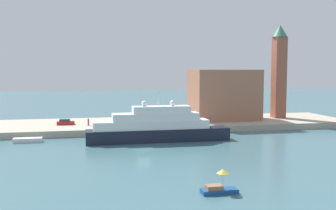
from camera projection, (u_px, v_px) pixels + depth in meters
name	position (u px, v px, depth m)	size (l,w,h in m)	color
ground	(144.00, 150.00, 71.14)	(400.00, 400.00, 0.00)	#3D6670
quay_dock	(127.00, 125.00, 97.30)	(110.00, 21.85, 1.44)	#ADA38E
large_yacht	(157.00, 127.00, 79.35)	(28.28, 4.39, 10.03)	black
small_motorboat	(219.00, 187.00, 46.21)	(4.20, 1.64, 2.82)	navy
work_barge	(28.00, 140.00, 78.53)	(5.42, 1.89, 0.85)	silver
harbor_building	(224.00, 95.00, 102.68)	(16.36, 11.58, 12.65)	#9E664C
bell_tower	(279.00, 68.00, 105.55)	(3.92, 3.92, 24.27)	#93513D
parked_car	(66.00, 122.00, 92.87)	(3.97, 1.62, 1.31)	#B21E1E
person_figure	(88.00, 122.00, 91.57)	(0.36, 0.36, 1.71)	maroon
mooring_bollard	(143.00, 126.00, 88.19)	(0.53, 0.53, 0.78)	black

